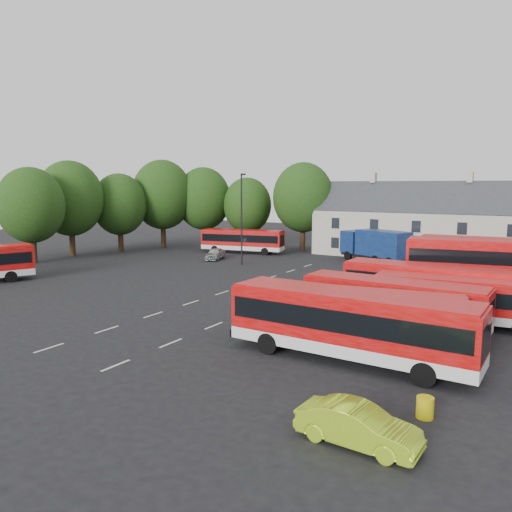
% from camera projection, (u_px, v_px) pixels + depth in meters
% --- Properties ---
extents(ground, '(140.00, 140.00, 0.00)m').
position_uv_depth(ground, '(207.00, 298.00, 38.39)').
color(ground, black).
rests_on(ground, ground).
extents(lane_markings, '(5.15, 33.80, 0.01)m').
position_uv_depth(lane_markings, '(248.00, 296.00, 38.79)').
color(lane_markings, beige).
rests_on(lane_markings, ground).
extents(treeline, '(29.92, 32.59, 12.01)m').
position_uv_depth(treeline, '(168.00, 200.00, 64.48)').
color(treeline, black).
rests_on(treeline, ground).
extents(terrace_houses, '(35.70, 7.13, 10.06)m').
position_uv_depth(terrace_houses, '(467.00, 227.00, 56.02)').
color(terrace_houses, beige).
rests_on(terrace_houses, ground).
extents(bus_row_a, '(12.30, 3.14, 3.46)m').
position_uv_depth(bus_row_a, '(350.00, 320.00, 24.30)').
color(bus_row_a, silver).
rests_on(bus_row_a, ground).
extents(bus_row_b, '(11.16, 4.17, 3.08)m').
position_uv_depth(bus_row_b, '(356.00, 313.00, 26.45)').
color(bus_row_b, silver).
rests_on(bus_row_b, ground).
extents(bus_row_c, '(10.82, 2.93, 3.03)m').
position_uv_depth(bus_row_c, '(393.00, 300.00, 29.54)').
color(bus_row_c, silver).
rests_on(bus_row_c, ground).
extents(bus_row_d, '(10.57, 3.40, 2.94)m').
position_uv_depth(bus_row_d, '(461.00, 297.00, 30.70)').
color(bus_row_d, silver).
rests_on(bus_row_d, ground).
extents(bus_row_e, '(11.35, 2.68, 3.21)m').
position_uv_depth(bus_row_e, '(428.00, 284.00, 33.96)').
color(bus_row_e, silver).
rests_on(bus_row_e, ground).
extents(bus_dd_south, '(11.52, 4.33, 4.61)m').
position_uv_depth(bus_dd_south, '(486.00, 267.00, 36.67)').
color(bus_dd_south, silver).
rests_on(bus_dd_south, ground).
extents(bus_dd_north, '(10.85, 3.29, 4.38)m').
position_uv_depth(bus_dd_north, '(488.00, 261.00, 40.27)').
color(bus_dd_north, silver).
rests_on(bus_dd_north, ground).
extents(bus_north, '(10.74, 4.56, 2.96)m').
position_uv_depth(bus_north, '(242.00, 239.00, 63.21)').
color(bus_north, silver).
rests_on(bus_north, ground).
extents(box_truck, '(8.65, 5.76, 3.64)m').
position_uv_depth(box_truck, '(376.00, 244.00, 55.44)').
color(box_truck, black).
rests_on(box_truck, ground).
extents(silver_car, '(2.79, 4.26, 1.35)m').
position_uv_depth(silver_car, '(215.00, 254.00, 57.85)').
color(silver_car, '#B3B6BB').
rests_on(silver_car, ground).
extents(lime_car, '(4.24, 1.67, 1.37)m').
position_uv_depth(lime_car, '(358.00, 425.00, 16.58)').
color(lime_car, '#ABD520').
rests_on(lime_car, ground).
extents(grit_bin, '(0.64, 0.64, 0.80)m').
position_uv_depth(grit_bin, '(425.00, 407.00, 18.57)').
color(grit_bin, '#CABB0B').
rests_on(grit_bin, ground).
extents(lamppost, '(0.68, 0.42, 9.80)m').
position_uv_depth(lamppost, '(242.00, 217.00, 53.46)').
color(lamppost, black).
rests_on(lamppost, ground).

